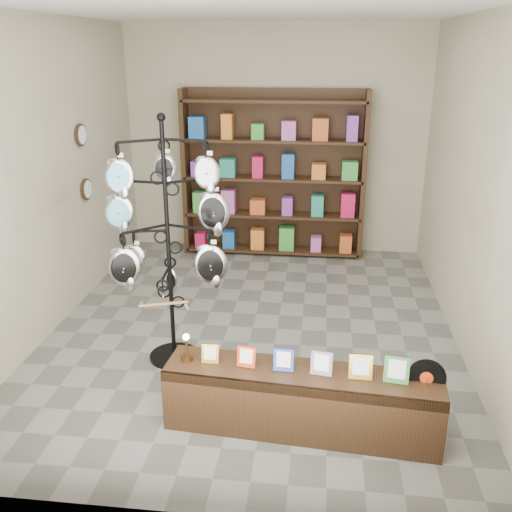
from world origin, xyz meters
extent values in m
plane|color=slate|center=(0.00, 0.00, 0.00)|extent=(5.00, 5.00, 0.00)
plane|color=#B4AB91|center=(0.00, 2.50, 1.50)|extent=(4.00, 0.00, 4.00)
plane|color=#B4AB91|center=(0.00, -2.50, 1.50)|extent=(4.00, 0.00, 4.00)
plane|color=#B4AB91|center=(-2.00, 0.00, 1.50)|extent=(0.00, 5.00, 5.00)
plane|color=#B4AB91|center=(2.00, 0.00, 1.50)|extent=(0.00, 5.00, 5.00)
plane|color=white|center=(0.00, 0.00, 3.00)|extent=(5.00, 5.00, 0.00)
cylinder|color=black|center=(-0.65, -0.67, 0.02)|extent=(0.55, 0.55, 0.03)
cylinder|color=black|center=(-0.65, -0.67, 1.08)|extent=(0.04, 0.04, 2.16)
sphere|color=black|center=(-0.65, -0.67, 2.18)|extent=(0.07, 0.07, 0.07)
ellipsoid|color=silver|center=(-0.70, -0.45, 0.68)|extent=(0.12, 0.06, 0.23)
cube|color=#AC7448|center=(-0.63, -0.98, 0.69)|extent=(0.39, 0.15, 0.04)
cube|color=black|center=(0.56, -1.59, 0.25)|extent=(2.04, 0.58, 0.49)
cube|color=gold|center=(-0.13, -1.53, 0.57)|extent=(0.13, 0.06, 0.15)
cube|color=red|center=(0.15, -1.56, 0.57)|extent=(0.14, 0.06, 0.16)
cube|color=#263FA5|center=(0.42, -1.58, 0.58)|extent=(0.15, 0.06, 0.16)
cube|color=#E54C33|center=(0.69, -1.60, 0.58)|extent=(0.16, 0.07, 0.17)
cube|color=gold|center=(0.97, -1.62, 0.59)|extent=(0.17, 0.07, 0.18)
cube|color=#337233|center=(1.21, -1.64, 0.59)|extent=(0.18, 0.07, 0.19)
cylinder|color=black|center=(1.43, -1.62, 0.52)|extent=(0.28, 0.09, 0.27)
cylinder|color=red|center=(1.43, -1.62, 0.52)|extent=(0.09, 0.03, 0.09)
cylinder|color=#4A3015|center=(-0.31, -1.52, 0.51)|extent=(0.09, 0.09, 0.04)
cylinder|color=#4A3015|center=(-0.31, -1.52, 0.59)|extent=(0.02, 0.02, 0.13)
sphere|color=#FFBF59|center=(-0.31, -1.52, 0.69)|extent=(0.05, 0.05, 0.05)
cube|color=black|center=(0.00, 2.44, 1.10)|extent=(2.40, 0.04, 2.20)
cube|color=black|center=(-1.18, 2.28, 1.10)|extent=(0.06, 0.36, 2.20)
cube|color=black|center=(1.18, 2.28, 1.10)|extent=(0.06, 0.36, 2.20)
cube|color=black|center=(0.00, 2.28, 0.05)|extent=(2.36, 0.36, 0.04)
cube|color=black|center=(0.00, 2.28, 0.55)|extent=(2.36, 0.36, 0.03)
cube|color=black|center=(0.00, 2.28, 1.05)|extent=(2.36, 0.36, 0.04)
cube|color=black|center=(0.00, 2.28, 1.55)|extent=(2.36, 0.36, 0.04)
cube|color=black|center=(0.00, 2.28, 2.05)|extent=(2.36, 0.36, 0.04)
cylinder|color=black|center=(-1.97, 0.80, 1.80)|extent=(0.03, 0.24, 0.24)
cylinder|color=black|center=(-1.97, 0.80, 1.20)|extent=(0.03, 0.24, 0.24)
camera|label=1|loc=(0.64, -5.18, 2.71)|focal=40.00mm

